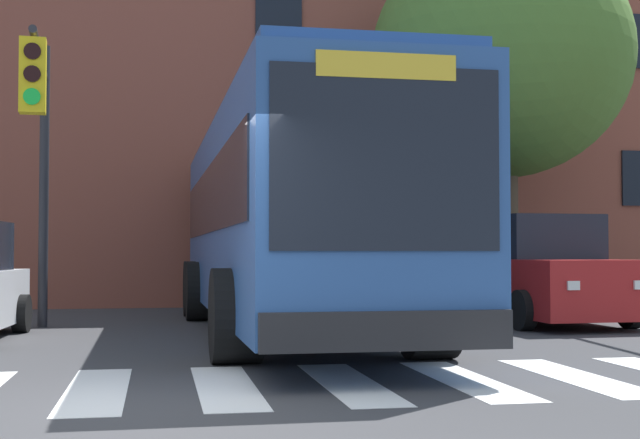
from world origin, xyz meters
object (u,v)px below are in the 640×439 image
city_bus (285,218)px  car_red_far_lane (536,274)px  car_tan_behind_bus (205,268)px  street_tree_curbside_large (501,58)px  traffic_light_overhead (40,129)px

city_bus → car_red_far_lane: city_bus is taller
car_red_far_lane → car_tan_behind_bus: car_red_far_lane is taller
car_tan_behind_bus → street_tree_curbside_large: (5.71, -6.98, 4.55)m
city_bus → traffic_light_overhead: traffic_light_overhead is taller
car_red_far_lane → car_tan_behind_bus: size_ratio=1.25×
car_red_far_lane → street_tree_curbside_large: street_tree_curbside_large is taller
car_tan_behind_bus → traffic_light_overhead: size_ratio=0.79×
city_bus → car_red_far_lane: (4.72, 0.98, -0.94)m
car_red_far_lane → traffic_light_overhead: 8.83m
traffic_light_overhead → city_bus: bearing=-2.8°
car_red_far_lane → street_tree_curbside_large: (0.48, 2.64, 4.50)m
city_bus → car_tan_behind_bus: bearing=92.8°
city_bus → car_red_far_lane: size_ratio=2.60×
street_tree_curbside_large → city_bus: bearing=-145.2°
city_bus → street_tree_curbside_large: size_ratio=1.53×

